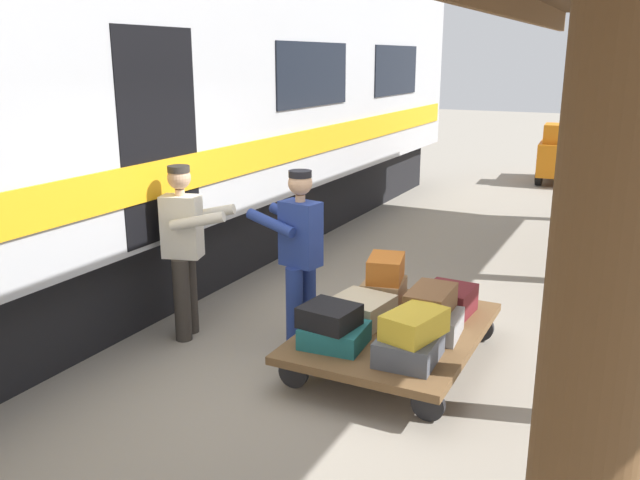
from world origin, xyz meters
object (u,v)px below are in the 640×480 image
object	(u,v)px
luggage_cart	(395,332)
porter_in_overalls	(299,254)
suitcase_maroon_trunk	(449,300)
suitcase_black_hardshell	(329,316)
suitcase_cream_canvas	(361,310)
porter_by_door	(185,246)
suitcase_orange_carryall	(386,268)
baggage_tug	(566,154)
suitcase_tan_vintage	(384,291)
suitcase_brown_leather	(431,301)
suitcase_gray_aluminum	(430,323)
suitcase_yellow_case	(414,324)
suitcase_slate_roller	(409,348)
train_car	(46,118)
suitcase_teal_softside	(335,335)

from	to	relation	value
luggage_cart	porter_in_overalls	distance (m)	1.13
suitcase_maroon_trunk	suitcase_black_hardshell	xyz separation A→B (m)	(0.69, 1.17, 0.14)
porter_in_overalls	suitcase_cream_canvas	bearing A→B (deg)	-171.75
suitcase_black_hardshell	porter_in_overalls	xyz separation A→B (m)	(0.56, -0.51, 0.33)
porter_by_door	suitcase_orange_carryall	bearing A→B (deg)	-150.71
luggage_cart	baggage_tug	world-z (taller)	baggage_tug
suitcase_tan_vintage	suitcase_brown_leather	world-z (taller)	suitcase_brown_leather
suitcase_gray_aluminum	suitcase_maroon_trunk	bearing A→B (deg)	-90.00
suitcase_brown_leather	suitcase_yellow_case	bearing A→B (deg)	93.80
suitcase_maroon_trunk	suitcase_orange_carryall	world-z (taller)	suitcase_orange_carryall
suitcase_maroon_trunk	luggage_cart	bearing A→B (deg)	60.06
porter_in_overalls	suitcase_orange_carryall	bearing A→B (deg)	-131.11
suitcase_gray_aluminum	suitcase_brown_leather	size ratio (longest dim) A/B	0.91
suitcase_slate_roller	suitcase_black_hardshell	bearing A→B (deg)	2.16
baggage_tug	suitcase_orange_carryall	bearing A→B (deg)	86.69
suitcase_maroon_trunk	suitcase_yellow_case	world-z (taller)	suitcase_yellow_case
luggage_cart	porter_in_overalls	xyz separation A→B (m)	(0.92, 0.09, 0.64)
train_car	suitcase_gray_aluminum	distance (m)	4.46
train_car	suitcase_orange_carryall	size ratio (longest dim) A/B	38.60
luggage_cart	suitcase_tan_vintage	xyz separation A→B (m)	(0.33, -0.57, 0.16)
suitcase_orange_carryall	suitcase_teal_softside	bearing A→B (deg)	89.90
suitcase_maroon_trunk	suitcase_brown_leather	distance (m)	0.61
luggage_cart	suitcase_brown_leather	distance (m)	0.48
train_car	suitcase_brown_leather	world-z (taller)	train_car
luggage_cart	porter_by_door	distance (m)	2.15
suitcase_cream_canvas	suitcase_slate_roller	distance (m)	0.87
suitcase_cream_canvas	porter_in_overalls	world-z (taller)	porter_in_overalls
suitcase_tan_vintage	suitcase_orange_carryall	world-z (taller)	suitcase_orange_carryall
suitcase_slate_roller	baggage_tug	world-z (taller)	baggage_tug
luggage_cart	suitcase_brown_leather	bearing A→B (deg)	178.27
suitcase_black_hardshell	suitcase_teal_softside	bearing A→B (deg)	-144.08
suitcase_slate_roller	porter_in_overalls	xyz separation A→B (m)	(1.25, -0.48, 0.49)
suitcase_maroon_trunk	suitcase_tan_vintage	xyz separation A→B (m)	(0.66, 0.00, -0.02)
suitcase_gray_aluminum	porter_by_door	size ratio (longest dim) A/B	0.29
suitcase_teal_softside	luggage_cart	bearing A→B (deg)	-119.94
porter_in_overalls	suitcase_slate_roller	bearing A→B (deg)	158.89
suitcase_maroon_trunk	baggage_tug	distance (m)	9.50
suitcase_black_hardshell	suitcase_slate_roller	bearing A→B (deg)	-177.84
suitcase_cream_canvas	suitcase_gray_aluminum	size ratio (longest dim) A/B	1.02
train_car	suitcase_tan_vintage	bearing A→B (deg)	-166.49
luggage_cart	suitcase_teal_softside	size ratio (longest dim) A/B	4.07
suitcase_teal_softside	baggage_tug	world-z (taller)	baggage_tug
suitcase_gray_aluminum	suitcase_black_hardshell	size ratio (longest dim) A/B	1.16
suitcase_black_hardshell	suitcase_yellow_case	size ratio (longest dim) A/B	0.81
suitcase_cream_canvas	train_car	bearing A→B (deg)	4.39
suitcase_teal_softside	suitcase_yellow_case	size ratio (longest dim) A/B	0.96
suitcase_brown_leather	porter_by_door	world-z (taller)	porter_by_door
luggage_cart	suitcase_tan_vintage	distance (m)	0.68
suitcase_gray_aluminum	suitcase_tan_vintage	size ratio (longest dim) A/B	1.10
suitcase_teal_softside	suitcase_orange_carryall	xyz separation A→B (m)	(-0.00, -1.17, 0.25)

